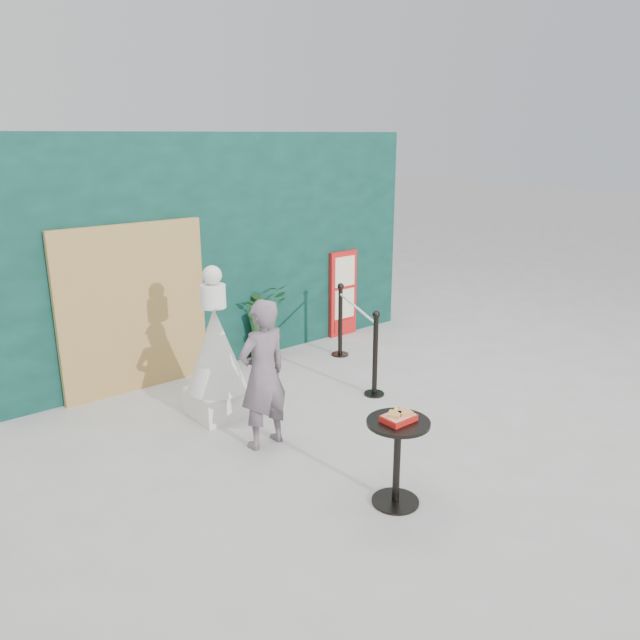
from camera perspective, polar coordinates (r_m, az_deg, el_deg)
The scene contains 10 objects.
ground at distance 6.44m, azimuth 6.93°, elevation -10.94°, with size 60.00×60.00×0.00m, color #ADAAA5.
back_wall at distance 8.32m, azimuth -8.62°, elevation 6.28°, with size 6.00×0.30×3.00m, color #0A2D23.
bamboo_fence at distance 7.64m, azimuth -16.65°, elevation 0.97°, with size 1.80×0.08×2.00m, color tan.
woman at distance 6.05m, azimuth -5.25°, elevation -4.97°, with size 0.55×0.36×1.50m, color slate.
menu_board at distance 9.45m, azimuth 2.13°, elevation 2.41°, with size 0.50×0.07×1.30m.
statue at distance 6.79m, azimuth -9.48°, elevation -3.27°, with size 0.65×0.65×1.67m.
cafe_table at distance 5.24m, azimuth 7.08°, elevation -11.63°, with size 0.52×0.52×0.75m.
food_basket at distance 5.12m, azimuth 7.20°, elevation -8.76°, with size 0.26×0.19×0.11m.
planter at distance 8.44m, azimuth -5.13°, elevation 0.37°, with size 0.63×0.54×1.06m.
stanchion_barrier at distance 7.94m, azimuth 3.34°, elevation -1.55°, with size 0.84×1.54×1.03m.
Camera 1 is at (-4.19, -3.89, 2.97)m, focal length 35.00 mm.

